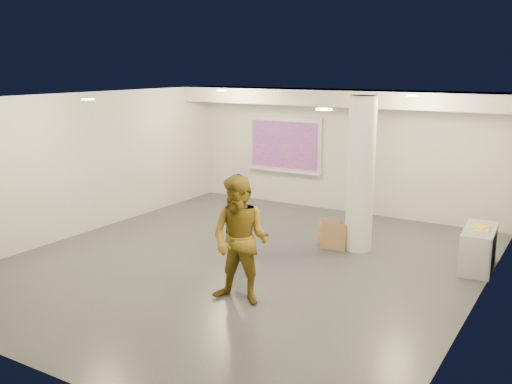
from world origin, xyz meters
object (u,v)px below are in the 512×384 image
Objects in this scene: woman at (236,217)px; man at (240,240)px; column at (361,175)px; credenza at (478,248)px; projection_screen at (284,145)px.

man reaches higher than woman.
column is 2.53m from woman.
woman is at bearing 118.44° from man.
column is 1.87× the size of woman.
projection_screen is at bearing 149.79° from credenza.
projection_screen is at bearing 106.16° from man.
column is 1.53× the size of man.
man is at bearing -42.63° from woman.
man is at bearing -67.32° from projection_screen.
man is (-0.59, -3.35, -0.52)m from column.
projection_screen reaches higher than man.
column reaches higher than man.
credenza is at bearing 36.56° from woman.
column is 4.08m from projection_screen.
man is (-2.81, -3.44, 0.61)m from credenza.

